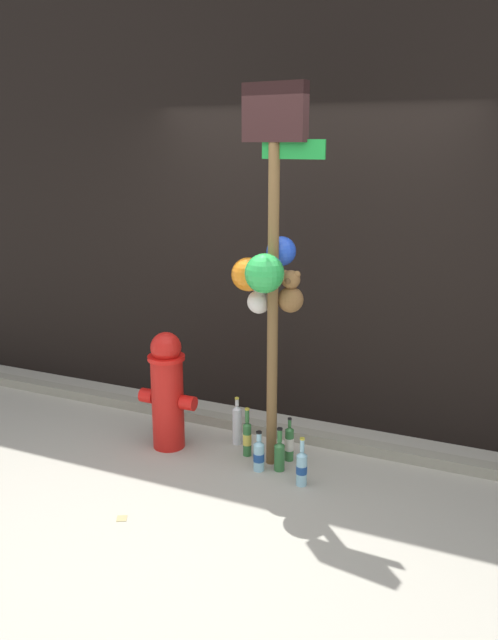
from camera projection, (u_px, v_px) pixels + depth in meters
name	position (u px, v px, depth m)	size (l,w,h in m)	color
ground_plane	(238.00, 491.00, 4.29)	(14.00, 14.00, 0.00)	#ADA899
building_wall	(313.00, 181.00, 5.01)	(10.00, 0.20, 3.85)	black
curb_strip	(286.00, 432.00, 5.06)	(8.00, 0.12, 0.08)	gray
memorial_post	(269.00, 253.00, 4.28)	(0.63, 0.49, 2.58)	brown
fire_hydrant	(167.00, 390.00, 4.81)	(0.45, 0.27, 0.89)	red
bottle_0	(247.00, 437.00, 4.75)	(0.06, 0.06, 0.37)	#337038
bottle_1	(279.00, 454.00, 4.54)	(0.07, 0.07, 0.32)	#337038
bottle_2	(289.00, 443.00, 4.68)	(0.07, 0.07, 0.33)	#337038
bottle_3	(259.00, 455.00, 4.54)	(0.08, 0.08, 0.29)	#93CCE0
bottle_4	(302.00, 467.00, 4.34)	(0.07, 0.07, 0.34)	#93CCE0
bottle_5	(237.00, 424.00, 4.93)	(0.07, 0.07, 0.38)	silver
litter_0	(122.00, 518.00, 3.98)	(0.06, 0.07, 0.01)	tan
litter_1	(176.00, 440.00, 5.02)	(0.13, 0.05, 0.01)	silver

